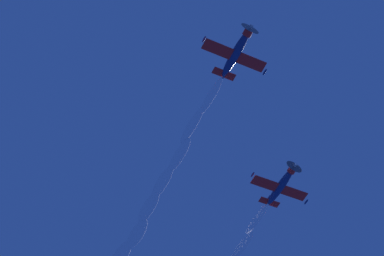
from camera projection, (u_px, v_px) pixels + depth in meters
airplane_lead at (236, 52)px, 72.28m from camera, size 8.35×7.59×2.66m
airplane_left_wingman at (281, 185)px, 81.19m from camera, size 8.38×7.59×2.59m
smoke_trail_lead at (151, 203)px, 82.02m from camera, size 11.70×32.49×3.10m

